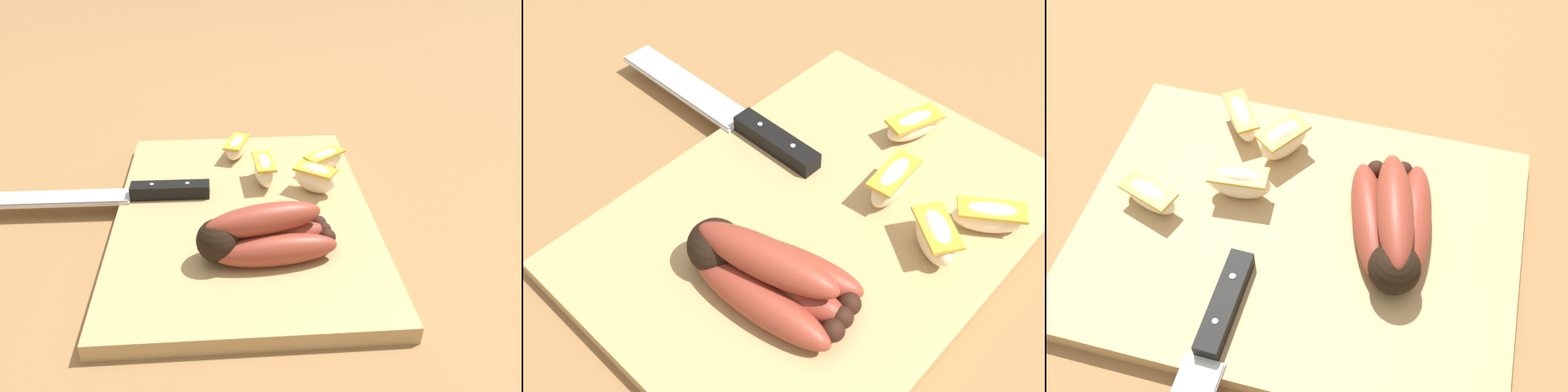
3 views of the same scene
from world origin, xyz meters
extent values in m
plane|color=olive|center=(0.00, 0.00, 0.00)|extent=(6.00, 6.00, 0.00)
cube|color=tan|center=(0.00, -0.01, 0.01)|extent=(0.42, 0.31, 0.02)
sphere|color=black|center=(0.10, -0.04, 0.05)|extent=(0.05, 0.05, 0.05)
ellipsoid|color=brown|center=(0.11, 0.02, 0.04)|extent=(0.05, 0.14, 0.03)
sphere|color=black|center=(0.09, 0.08, 0.04)|extent=(0.02, 0.02, 0.02)
ellipsoid|color=brown|center=(0.09, 0.01, 0.04)|extent=(0.06, 0.14, 0.03)
sphere|color=black|center=(0.07, 0.07, 0.04)|extent=(0.02, 0.02, 0.02)
ellipsoid|color=brown|center=(0.07, 0.01, 0.04)|extent=(0.07, 0.14, 0.03)
sphere|color=black|center=(0.06, 0.07, 0.04)|extent=(0.02, 0.02, 0.02)
ellipsoid|color=brown|center=(0.09, 0.01, 0.06)|extent=(0.06, 0.13, 0.04)
cube|color=black|center=(-0.04, -0.10, 0.03)|extent=(0.02, 0.10, 0.02)
cylinder|color=#B2B2B7|center=(-0.04, -0.08, 0.04)|extent=(0.01, 0.01, 0.00)
cylinder|color=#B2B2B7|center=(-0.04, -0.13, 0.04)|extent=(0.01, 0.01, 0.00)
ellipsoid|color=#F4E5C1|center=(-0.09, 0.10, 0.04)|extent=(0.05, 0.07, 0.03)
cube|color=gold|center=(-0.09, 0.10, 0.05)|extent=(0.05, 0.06, 0.00)
ellipsoid|color=#F4E5C1|center=(-0.04, 0.08, 0.04)|extent=(0.05, 0.06, 0.04)
cube|color=gold|center=(-0.04, 0.08, 0.05)|extent=(0.05, 0.06, 0.00)
ellipsoid|color=#F4E5C1|center=(-0.07, 0.02, 0.04)|extent=(0.06, 0.03, 0.04)
cube|color=gold|center=(-0.07, 0.02, 0.05)|extent=(0.06, 0.03, 0.00)
ellipsoid|color=#F4E5C1|center=(-0.15, -0.02, 0.03)|extent=(0.07, 0.04, 0.03)
cube|color=gold|center=(-0.15, -0.02, 0.04)|extent=(0.06, 0.04, 0.00)
camera|label=1|loc=(0.55, -0.03, 0.37)|focal=36.31mm
camera|label=2|loc=(0.29, 0.21, 0.46)|focal=43.78mm
camera|label=3|loc=(0.10, -0.34, 0.55)|focal=45.61mm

